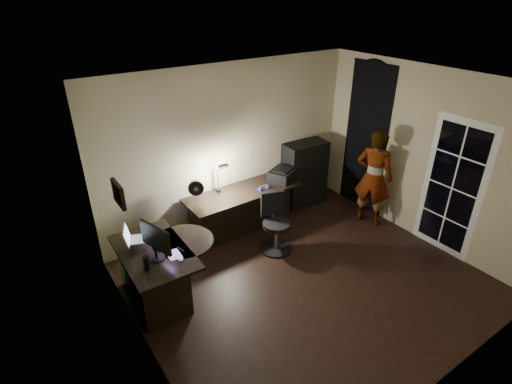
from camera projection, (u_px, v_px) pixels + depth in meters
floor at (307, 281)px, 5.61m from camera, size 4.50×4.00×0.01m
ceiling at (321, 87)px, 4.35m from camera, size 4.50×4.00×0.01m
wall_back at (230, 148)px, 6.45m from camera, size 4.50×0.01×2.70m
wall_front at (465, 286)px, 3.51m from camera, size 4.50×0.01×2.70m
wall_left at (137, 259)px, 3.86m from camera, size 0.01×4.00×2.70m
wall_right at (424, 157)px, 6.10m from camera, size 0.01×4.00×2.70m
green_wall_overlay at (139, 258)px, 3.86m from camera, size 0.00×4.00×2.70m
arched_doorway at (366, 139)px, 6.96m from camera, size 0.01×0.90×2.60m
french_door at (452, 188)px, 5.83m from camera, size 0.02×0.92×2.10m
framed_picture at (118, 194)px, 3.97m from camera, size 0.04×0.30×0.25m
desk_left at (157, 275)px, 5.15m from camera, size 0.82×1.31×0.75m
desk_right at (243, 210)px, 6.63m from camera, size 1.94×0.70×0.72m
cabinet at (304, 174)px, 7.34m from camera, size 0.82×0.44×1.20m
laptop_stand at (141, 242)px, 5.06m from camera, size 0.24×0.21×0.09m
laptop at (139, 232)px, 4.99m from camera, size 0.42×0.40×0.22m
monitor at (155, 247)px, 4.77m from camera, size 0.25×0.51×0.33m
mouse at (181, 259)px, 4.80m from camera, size 0.07×0.09×0.03m
phone at (159, 259)px, 4.82m from camera, size 0.07×0.12×0.01m
pen at (181, 249)px, 5.00m from camera, size 0.03×0.15×0.01m
speaker at (146, 263)px, 4.62m from camera, size 0.09×0.09×0.18m
notepad at (174, 255)px, 4.90m from camera, size 0.17×0.22×0.01m
desk_fan at (196, 192)px, 6.07m from camera, size 0.27×0.21×0.37m
headphones at (264, 188)px, 6.50m from camera, size 0.20×0.09×0.09m
printer at (283, 174)px, 6.81m from camera, size 0.58×0.53×0.21m
desk_lamp at (218, 176)px, 6.31m from camera, size 0.22×0.30×0.59m
office_chair at (277, 224)px, 6.07m from camera, size 0.64×0.64×0.91m
person at (374, 178)px, 6.63m from camera, size 0.61×0.71×1.68m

